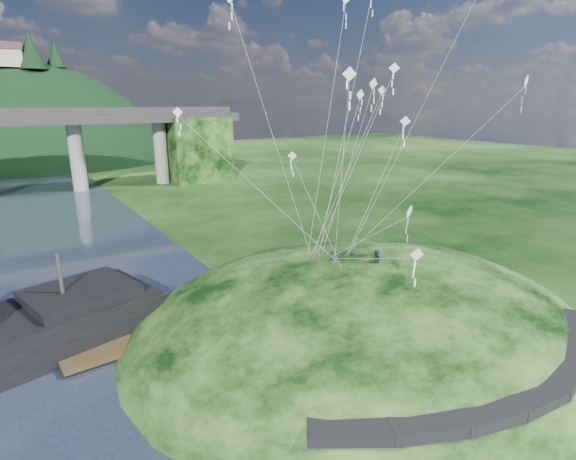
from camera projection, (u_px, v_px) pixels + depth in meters
ground at (286, 371)px, 27.66m from camera, size 320.00×320.00×0.00m
grass_hill at (361, 343)px, 33.84m from camera, size 36.00×32.00×13.00m
footpath at (509, 383)px, 23.06m from camera, size 22.29×5.84×0.83m
wooden_dock at (164, 334)px, 31.26m from camera, size 13.38×3.24×0.95m
kite_flyers at (363, 250)px, 31.88m from camera, size 3.13×2.87×1.88m
kite_swarm at (381, 93)px, 31.15m from camera, size 20.93×14.10×21.32m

